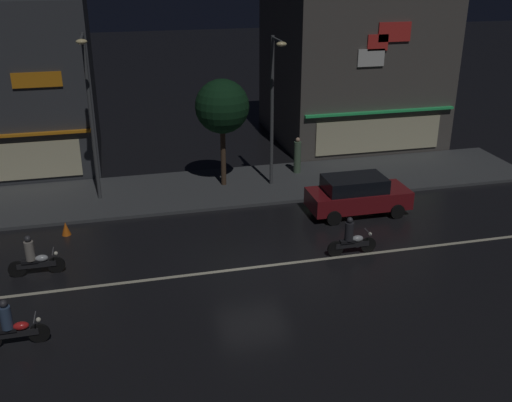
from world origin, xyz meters
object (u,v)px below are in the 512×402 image
object	(u,v)px
pedestrian_on_sidewalk	(297,156)
parked_car_near_kerb	(357,194)
motorcycle_trailing_far	(34,259)
motorcycle_lead	(11,327)
streetlamp_mid	(90,106)
streetlamp_east	(273,101)
traffic_cone	(66,229)
motorcycle_opposite_lane	(351,239)

from	to	relation	value
pedestrian_on_sidewalk	parked_car_near_kerb	xyz separation A→B (m)	(1.06, -5.15, -0.12)
motorcycle_trailing_far	motorcycle_lead	bearing A→B (deg)	-100.58
streetlamp_mid	pedestrian_on_sidewalk	distance (m)	10.35
streetlamp_east	motorcycle_lead	size ratio (longest dim) A/B	3.64
parked_car_near_kerb	traffic_cone	xyz separation A→B (m)	(-12.04, 0.74, -0.59)
streetlamp_mid	motorcycle_trailing_far	bearing A→B (deg)	-109.71
streetlamp_mid	pedestrian_on_sidewalk	size ratio (longest dim) A/B	3.99
pedestrian_on_sidewalk	traffic_cone	world-z (taller)	pedestrian_on_sidewalk
streetlamp_east	motorcycle_opposite_lane	distance (m)	8.09
streetlamp_mid	traffic_cone	xyz separation A→B (m)	(-1.32, -3.05, -4.14)
pedestrian_on_sidewalk	motorcycle_lead	bearing A→B (deg)	59.56
pedestrian_on_sidewalk	motorcycle_opposite_lane	world-z (taller)	pedestrian_on_sidewalk
streetlamp_east	pedestrian_on_sidewalk	size ratio (longest dim) A/B	3.80
parked_car_near_kerb	motorcycle_lead	size ratio (longest dim) A/B	2.26
streetlamp_mid	motorcycle_lead	world-z (taller)	streetlamp_mid
streetlamp_mid	traffic_cone	world-z (taller)	streetlamp_mid
streetlamp_east	traffic_cone	bearing A→B (deg)	-162.40
streetlamp_east	motorcycle_opposite_lane	xyz separation A→B (m)	(1.07, -7.16, -3.60)
traffic_cone	motorcycle_lead	bearing A→B (deg)	-98.63
streetlamp_mid	parked_car_near_kerb	bearing A→B (deg)	-19.42
streetlamp_east	parked_car_near_kerb	size ratio (longest dim) A/B	1.61
parked_car_near_kerb	motorcycle_opposite_lane	bearing A→B (deg)	-115.65
motorcycle_opposite_lane	motorcycle_trailing_far	world-z (taller)	same
streetlamp_east	parked_car_near_kerb	xyz separation A→B (m)	(2.74, -3.69, -3.37)
streetlamp_mid	pedestrian_on_sidewalk	bearing A→B (deg)	8.04
motorcycle_lead	streetlamp_east	bearing A→B (deg)	-135.61
traffic_cone	motorcycle_opposite_lane	bearing A→B (deg)	-22.09
streetlamp_east	motorcycle_trailing_far	size ratio (longest dim) A/B	3.64
streetlamp_east	traffic_cone	world-z (taller)	streetlamp_east
traffic_cone	pedestrian_on_sidewalk	bearing A→B (deg)	21.89
streetlamp_mid	streetlamp_east	bearing A→B (deg)	-0.68
streetlamp_east	motorcycle_lead	xyz separation A→B (m)	(-10.39, -10.10, -3.60)
pedestrian_on_sidewalk	traffic_cone	distance (m)	11.86
streetlamp_east	parked_car_near_kerb	bearing A→B (deg)	-53.36
streetlamp_east	pedestrian_on_sidewalk	xyz separation A→B (m)	(1.68, 1.46, -3.25)
streetlamp_east	pedestrian_on_sidewalk	bearing A→B (deg)	41.01
parked_car_near_kerb	motorcycle_opposite_lane	size ratio (longest dim) A/B	2.26
motorcycle_lead	motorcycle_trailing_far	world-z (taller)	same
parked_car_near_kerb	streetlamp_east	bearing A→B (deg)	126.64
streetlamp_east	parked_car_near_kerb	distance (m)	5.70
pedestrian_on_sidewalk	motorcycle_opposite_lane	xyz separation A→B (m)	(-0.61, -8.62, -0.35)
motorcycle_trailing_far	traffic_cone	bearing A→B (deg)	66.61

